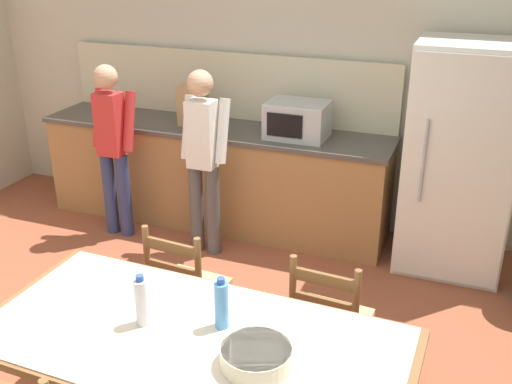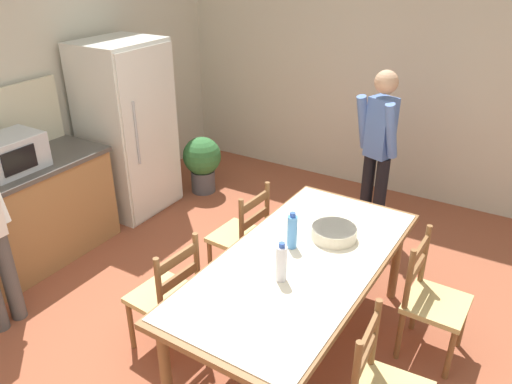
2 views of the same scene
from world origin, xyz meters
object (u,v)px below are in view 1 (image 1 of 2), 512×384
at_px(refrigerator, 460,161).
at_px(person_at_sink, 113,143).
at_px(person_at_counter, 203,154).
at_px(bottle_near_centre, 142,301).
at_px(chair_side_far_right, 329,323).
at_px(chair_side_far_left, 186,289).
at_px(paper_bag, 193,106).
at_px(dining_table, 192,348).
at_px(microwave, 297,120).
at_px(serving_bowl, 256,355).
at_px(bottle_off_centre, 221,304).

xyz_separation_m(refrigerator, person_at_sink, (-2.81, -0.48, -0.04)).
bearing_deg(person_at_counter, refrigerator, -75.57).
distance_m(refrigerator, person_at_counter, 2.01).
distance_m(bottle_near_centre, chair_side_far_right, 1.16).
bearing_deg(bottle_near_centre, chair_side_far_left, 103.62).
bearing_deg(paper_bag, bottle_near_centre, -68.75).
bearing_deg(chair_side_far_right, bottle_near_centre, 49.70).
distance_m(bottle_near_centre, chair_side_far_left, 0.93).
distance_m(dining_table, chair_side_far_left, 0.95).
relative_size(refrigerator, person_at_counter, 1.16).
distance_m(chair_side_far_right, chair_side_far_left, 0.93).
height_order(bottle_near_centre, person_at_sink, person_at_sink).
height_order(bottle_near_centre, chair_side_far_right, bottle_near_centre).
relative_size(refrigerator, bottle_near_centre, 6.69).
bearing_deg(paper_bag, refrigerator, -0.28).
bearing_deg(person_at_sink, chair_side_far_left, -133.49).
height_order(microwave, person_at_sink, person_at_sink).
bearing_deg(serving_bowl, paper_bag, 121.47).
xyz_separation_m(microwave, dining_table, (0.28, -2.55, -0.39)).
bearing_deg(dining_table, paper_bag, 116.10).
bearing_deg(person_at_counter, person_at_sink, 88.69).
distance_m(refrigerator, paper_bag, 2.29).
height_order(paper_bag, bottle_near_centre, paper_bag).
distance_m(microwave, chair_side_far_left, 1.88).
bearing_deg(serving_bowl, chair_side_far_right, 81.87).
xyz_separation_m(dining_table, bottle_near_centre, (-0.26, 0.01, 0.20)).
relative_size(microwave, person_at_sink, 0.33).
xyz_separation_m(dining_table, chair_side_far_left, (-0.45, 0.80, -0.25)).
bearing_deg(bottle_off_centre, person_at_counter, 117.93).
distance_m(dining_table, person_at_sink, 2.72).
bearing_deg(person_at_sink, person_at_counter, -91.31).
bearing_deg(refrigerator, dining_table, -112.27).
distance_m(chair_side_far_left, person_at_counter, 1.39).
height_order(bottle_near_centre, serving_bowl, bottle_near_centre).
relative_size(paper_bag, chair_side_far_right, 0.40).
bearing_deg(chair_side_far_left, dining_table, 124.15).
bearing_deg(person_at_counter, microwave, -50.34).
relative_size(bottle_near_centre, person_at_counter, 0.17).
height_order(serving_bowl, person_at_sink, person_at_sink).
distance_m(chair_side_far_right, person_at_counter, 1.93).
relative_size(dining_table, chair_side_far_left, 2.30).
distance_m(bottle_off_centre, serving_bowl, 0.33).
distance_m(bottle_near_centre, bottle_off_centre, 0.38).
bearing_deg(chair_side_far_left, microwave, -90.88).
relative_size(paper_bag, person_at_sink, 0.24).
distance_m(dining_table, bottle_off_centre, 0.25).
bearing_deg(chair_side_far_right, bottle_off_centre, 63.77).
bearing_deg(serving_bowl, person_at_sink, 135.03).
height_order(dining_table, bottle_near_centre, bottle_near_centre).
height_order(bottle_off_centre, serving_bowl, bottle_off_centre).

